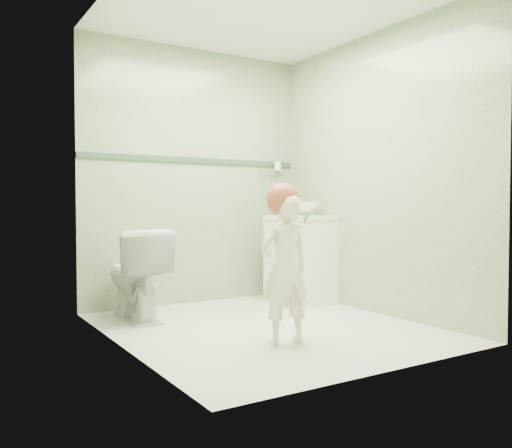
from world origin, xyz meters
TOP-DOWN VIEW (x-y plane):
  - ground at (0.00, 0.00)m, footprint 2.50×2.50m
  - room_shell at (0.00, 0.00)m, footprint 2.50×2.54m
  - trim_stripe at (0.00, 1.24)m, footprint 2.20×0.02m
  - vanity at (0.84, 0.70)m, footprint 0.52×0.50m
  - counter at (0.84, 0.70)m, footprint 0.54×0.52m
  - basin at (0.84, 0.70)m, footprint 0.37×0.37m
  - faucet at (0.84, 0.89)m, footprint 0.03×0.13m
  - cup_holder at (0.89, 1.18)m, footprint 0.26×0.07m
  - toilet at (-0.74, 0.80)m, footprint 0.42×0.73m
  - toddler at (-0.15, -0.46)m, footprint 0.38×0.26m
  - hair_cap at (-0.15, -0.43)m, footprint 0.22×0.22m
  - teal_toothbrush at (-0.08, -0.59)m, footprint 0.11×0.13m

SIDE VIEW (x-z plane):
  - ground at x=0.00m, z-range 0.00..0.00m
  - toilet at x=-0.74m, z-range 0.00..0.74m
  - vanity at x=0.84m, z-range 0.00..0.80m
  - toddler at x=-0.15m, z-range 0.00..1.00m
  - counter at x=0.84m, z-range 0.79..0.83m
  - teal_toothbrush at x=-0.08m, z-range 0.80..0.88m
  - basin at x=0.84m, z-range 0.83..0.96m
  - hair_cap at x=-0.15m, z-range 0.85..1.07m
  - faucet at x=0.84m, z-range 0.88..1.06m
  - room_shell at x=0.00m, z-range 0.00..2.40m
  - cup_holder at x=0.89m, z-range 1.22..1.43m
  - trim_stripe at x=0.00m, z-range 1.33..1.38m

